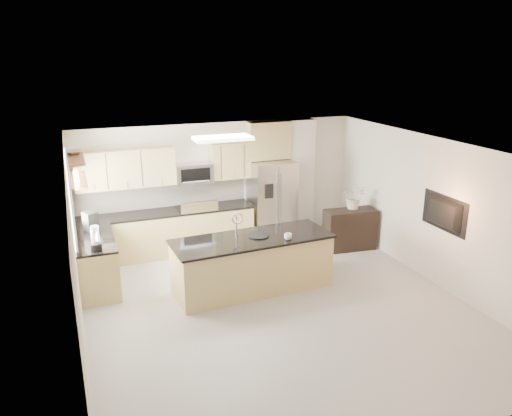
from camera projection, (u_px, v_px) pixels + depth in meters
name	position (u px, v px, depth m)	size (l,w,h in m)	color
floor	(278.00, 308.00, 8.13)	(6.50, 6.50, 0.00)	#A8A4A0
ceiling	(281.00, 151.00, 7.34)	(6.00, 6.50, 0.02)	white
wall_back	(219.00, 184.00, 10.63)	(6.00, 0.02, 2.60)	silver
wall_front	(413.00, 343.00, 4.84)	(6.00, 0.02, 2.60)	silver
wall_left	(75.00, 261.00, 6.72)	(0.02, 6.50, 2.60)	silver
wall_right	(436.00, 212.00, 8.75)	(0.02, 6.50, 2.60)	silver
back_counter	(167.00, 232.00, 10.18)	(3.55, 0.66, 1.44)	tan
left_counter	(97.00, 263.00, 8.73)	(0.66, 1.50, 0.92)	tan
range	(197.00, 228.00, 10.38)	(0.76, 0.64, 1.14)	black
upper_cabinets	(158.00, 166.00, 9.88)	(3.50, 0.33, 0.75)	tan
microwave	(193.00, 173.00, 10.14)	(0.76, 0.40, 0.40)	#B1B1B4
refrigerator	(272.00, 202.00, 10.78)	(0.92, 0.78, 1.78)	#B1B1B4
partition_column	(299.00, 178.00, 11.11)	(0.60, 0.30, 2.60)	beige
window	(71.00, 200.00, 8.27)	(0.04, 1.15, 1.65)	white
shelf_lower	(77.00, 180.00, 8.31)	(0.30, 1.20, 0.04)	brown
shelf_upper	(74.00, 158.00, 8.20)	(0.30, 1.20, 0.04)	brown
ceiling_fixture	(223.00, 138.00, 8.64)	(1.00, 0.50, 0.06)	white
island	(252.00, 263.00, 8.67)	(2.81, 1.13, 1.38)	tan
credenza	(350.00, 229.00, 10.46)	(1.07, 0.45, 0.86)	black
cup	(288.00, 236.00, 8.43)	(0.14, 0.14, 0.11)	white
platter	(258.00, 236.00, 8.60)	(0.37, 0.37, 0.02)	black
blender	(96.00, 240.00, 8.02)	(0.18, 0.18, 0.42)	black
kettle	(98.00, 236.00, 8.40)	(0.18, 0.18, 0.23)	#B1B1B4
coffee_maker	(91.00, 223.00, 8.80)	(0.29, 0.31, 0.39)	black
bowl	(74.00, 152.00, 8.40)	(0.37, 0.37, 0.09)	#B1B1B4
flower_vase	(354.00, 191.00, 10.31)	(0.68, 0.59, 0.76)	beige
television	(440.00, 214.00, 8.53)	(1.08, 0.14, 0.62)	black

